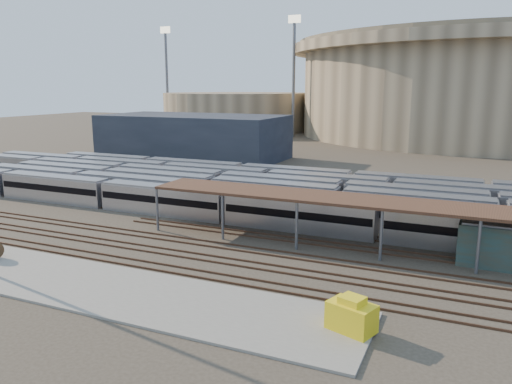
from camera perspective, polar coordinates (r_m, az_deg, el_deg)
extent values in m
plane|color=#383026|center=(54.67, -4.97, -5.69)|extent=(420.00, 420.00, 0.00)
cube|color=gray|center=(46.05, -19.74, -9.71)|extent=(50.00, 9.00, 0.20)
cube|color=silver|center=(62.03, -3.32, -1.79)|extent=(112.00, 2.90, 3.60)
cube|color=silver|center=(62.07, 7.00, -1.85)|extent=(112.00, 2.90, 3.60)
cube|color=silver|center=(65.53, 9.66, -1.19)|extent=(112.00, 2.90, 3.60)
cube|color=silver|center=(76.25, -3.94, 0.82)|extent=(112.00, 2.90, 3.60)
cube|color=silver|center=(77.57, 1.30, 1.03)|extent=(112.00, 2.90, 3.60)
cube|color=silver|center=(77.85, 10.94, 0.86)|extent=(112.00, 2.90, 3.60)
cylinder|color=slate|center=(59.16, -11.22, -1.99)|extent=(0.30, 0.30, 5.00)
cylinder|color=slate|center=(63.53, -8.45, -0.92)|extent=(0.30, 0.30, 5.00)
cylinder|color=slate|center=(54.81, -3.84, -2.90)|extent=(0.30, 0.30, 5.00)
cylinder|color=slate|center=(59.50, -1.43, -1.68)|extent=(0.30, 0.30, 5.00)
cylinder|color=slate|center=(51.53, 4.67, -3.89)|extent=(0.30, 0.30, 5.00)
cylinder|color=slate|center=(56.49, 6.47, -2.50)|extent=(0.30, 0.30, 5.00)
cylinder|color=slate|center=(49.53, 14.11, -4.88)|extent=(0.30, 0.30, 5.00)
cylinder|color=slate|center=(54.67, 15.08, -3.34)|extent=(0.30, 0.30, 5.00)
cylinder|color=slate|center=(48.98, 24.07, -5.78)|extent=(0.30, 0.30, 5.00)
cylinder|color=slate|center=(54.17, 24.08, -4.13)|extent=(0.30, 0.30, 5.00)
cube|color=#362316|center=(51.00, 19.53, -1.65)|extent=(60.00, 6.00, 0.30)
cube|color=#4C3323|center=(53.20, -5.88, -6.11)|extent=(170.00, 0.12, 0.18)
cube|color=#4C3323|center=(54.44, -5.09, -5.67)|extent=(170.00, 0.12, 0.18)
cube|color=#4C3323|center=(49.95, -8.15, -7.39)|extent=(170.00, 0.12, 0.18)
cube|color=#4C3323|center=(51.16, -7.26, -6.90)|extent=(170.00, 0.12, 0.18)
cube|color=#4C3323|center=(46.82, -10.76, -8.84)|extent=(170.00, 0.12, 0.18)
cube|color=#4C3323|center=(47.98, -9.74, -8.28)|extent=(170.00, 0.12, 0.18)
cylinder|color=#9D8A6A|center=(185.61, 24.09, 10.21)|extent=(116.00, 116.00, 28.00)
cylinder|color=#9D8A6A|center=(186.04, 24.51, 14.97)|extent=(124.00, 124.00, 3.00)
cylinder|color=#665C48|center=(186.21, 24.57, 15.66)|extent=(120.00, 120.00, 1.50)
cylinder|color=#9D8A6A|center=(195.41, -2.16, 9.21)|extent=(56.00, 56.00, 14.00)
cube|color=#1E232D|center=(117.80, -7.16, 6.29)|extent=(42.00, 20.00, 10.00)
cylinder|color=slate|center=(165.10, 4.31, 12.49)|extent=(1.00, 1.00, 36.00)
cube|color=#FFF2CC|center=(166.37, 4.42, 19.12)|extent=(4.00, 0.60, 2.40)
cylinder|color=slate|center=(198.91, -10.13, 12.26)|extent=(1.00, 1.00, 36.00)
cube|color=#FFF2CC|center=(199.97, -10.34, 17.77)|extent=(4.00, 0.60, 2.40)
cylinder|color=slate|center=(208.59, 14.35, 12.06)|extent=(1.00, 1.00, 36.00)
cube|color=#FFF2CC|center=(209.60, 14.64, 17.31)|extent=(4.00, 0.60, 2.40)
cube|color=yellow|center=(35.64, 10.86, -13.84)|extent=(3.61, 2.89, 1.96)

